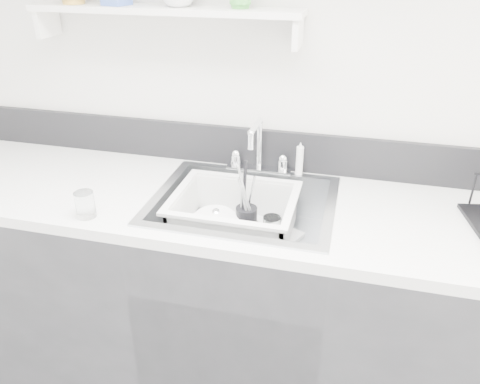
# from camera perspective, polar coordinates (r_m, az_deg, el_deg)

# --- Properties ---
(counter_run) EXTENTS (3.20, 0.62, 0.92)m
(counter_run) POSITION_cam_1_polar(r_m,az_deg,el_deg) (1.92, 0.38, -13.20)
(counter_run) COLOR #28282B
(counter_run) RESTS_ON ground
(backsplash) EXTENTS (3.20, 0.02, 0.16)m
(backsplash) POSITION_cam_1_polar(r_m,az_deg,el_deg) (1.88, 2.64, 5.32)
(backsplash) COLOR black
(backsplash) RESTS_ON counter_run
(sink) EXTENTS (0.64, 0.52, 0.20)m
(sink) POSITION_cam_1_polar(r_m,az_deg,el_deg) (1.70, 0.42, -3.72)
(sink) COLOR silver
(sink) RESTS_ON counter_run
(faucet) EXTENTS (0.26, 0.18, 0.23)m
(faucet) POSITION_cam_1_polar(r_m,az_deg,el_deg) (1.84, 2.28, 4.15)
(faucet) COLOR silver
(faucet) RESTS_ON counter_run
(side_sprayer) EXTENTS (0.03, 0.03, 0.14)m
(side_sprayer) POSITION_cam_1_polar(r_m,az_deg,el_deg) (1.82, 7.28, 4.02)
(side_sprayer) COLOR silver
(side_sprayer) RESTS_ON counter_run
(wall_shelf) EXTENTS (1.00, 0.16, 0.12)m
(wall_shelf) POSITION_cam_1_polar(r_m,az_deg,el_deg) (1.79, -9.27, 20.83)
(wall_shelf) COLOR silver
(wall_shelf) RESTS_ON room_shell
(wash_tub) EXTENTS (0.56, 0.51, 0.17)m
(wash_tub) POSITION_cam_1_polar(r_m,az_deg,el_deg) (1.72, -0.70, -3.00)
(wash_tub) COLOR silver
(wash_tub) RESTS_ON sink
(plate_stack) EXTENTS (0.23, 0.22, 0.09)m
(plate_stack) POSITION_cam_1_polar(r_m,az_deg,el_deg) (1.72, -2.89, -4.90)
(plate_stack) COLOR white
(plate_stack) RESTS_ON wash_tub
(utensil_cup) EXTENTS (0.08, 0.08, 0.27)m
(utensil_cup) POSITION_cam_1_polar(r_m,az_deg,el_deg) (1.74, 0.77, -3.12)
(utensil_cup) COLOR black
(utensil_cup) RESTS_ON wash_tub
(ladle) EXTENTS (0.24, 0.23, 0.07)m
(ladle) POSITION_cam_1_polar(r_m,az_deg,el_deg) (1.72, -1.81, -4.30)
(ladle) COLOR silver
(ladle) RESTS_ON wash_tub
(tumbler_in_tub) EXTENTS (0.08, 0.08, 0.09)m
(tumbler_in_tub) POSITION_cam_1_polar(r_m,az_deg,el_deg) (1.70, 3.88, -4.46)
(tumbler_in_tub) COLOR white
(tumbler_in_tub) RESTS_ON wash_tub
(tumbler_counter) EXTENTS (0.07, 0.07, 0.09)m
(tumbler_counter) POSITION_cam_1_polar(r_m,az_deg,el_deg) (1.62, -18.35, -1.46)
(tumbler_counter) COLOR white
(tumbler_counter) RESTS_ON counter_run
(bowl_small) EXTENTS (0.12, 0.12, 0.03)m
(bowl_small) POSITION_cam_1_polar(r_m,az_deg,el_deg) (1.64, 2.35, -7.03)
(bowl_small) COLOR white
(bowl_small) RESTS_ON wash_tub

